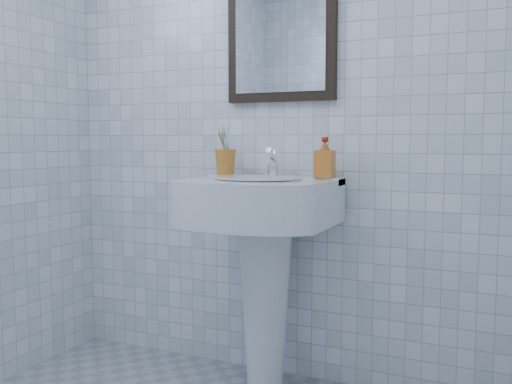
% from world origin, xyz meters
% --- Properties ---
extents(wall_back, '(2.20, 0.02, 2.50)m').
position_xyz_m(wall_back, '(0.00, 1.20, 1.25)').
color(wall_back, white).
rests_on(wall_back, ground).
extents(washbasin, '(0.60, 0.44, 0.92)m').
position_xyz_m(washbasin, '(-0.01, 0.99, 0.62)').
color(washbasin, white).
rests_on(washbasin, ground).
extents(faucet, '(0.05, 0.11, 0.13)m').
position_xyz_m(faucet, '(-0.01, 1.10, 0.96)').
color(faucet, white).
rests_on(faucet, washbasin).
extents(toothbrush_cup, '(0.13, 0.13, 0.11)m').
position_xyz_m(toothbrush_cup, '(-0.24, 1.10, 0.97)').
color(toothbrush_cup, orange).
rests_on(toothbrush_cup, washbasin).
extents(soap_dispenser, '(0.08, 0.08, 0.17)m').
position_xyz_m(soap_dispenser, '(0.22, 1.10, 1.00)').
color(soap_dispenser, '#BA4312').
rests_on(soap_dispenser, washbasin).
extents(wall_mirror, '(0.50, 0.04, 0.62)m').
position_xyz_m(wall_mirror, '(-0.01, 1.18, 1.55)').
color(wall_mirror, black).
rests_on(wall_mirror, wall_back).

